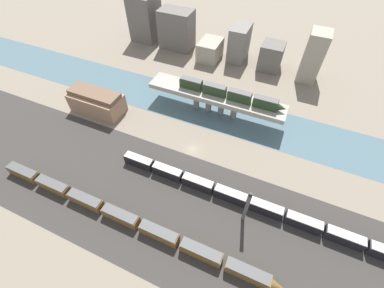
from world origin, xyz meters
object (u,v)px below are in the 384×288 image
train_yard_near (125,218)px  train_yard_mid (251,203)px  train_on_bridge (229,94)px  signal_tower (247,207)px  warehouse_building (97,102)px

train_yard_near → train_yard_mid: 37.90m
train_on_bridge → signal_tower: bearing=-65.3°
train_on_bridge → warehouse_building: bearing=-159.6°
train_yard_near → train_yard_mid: (32.50, 19.50, 0.12)m
signal_tower → train_yard_mid: bearing=78.9°
train_on_bridge → warehouse_building: 54.13m
train_yard_mid → signal_tower: signal_tower is taller
train_yard_mid → signal_tower: (-0.97, -4.96, 5.25)m
warehouse_building → signal_tower: (69.49, -22.90, 2.63)m
train_yard_near → train_yard_mid: bearing=31.0°
train_yard_mid → train_on_bridge: bearing=118.7°
train_yard_mid → train_yard_near: bearing=-149.0°
train_yard_mid → warehouse_building: bearing=165.7°
train_yard_near → warehouse_building: (-37.97, 37.44, 2.74)m
train_on_bridge → train_yard_mid: size_ratio=0.47×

